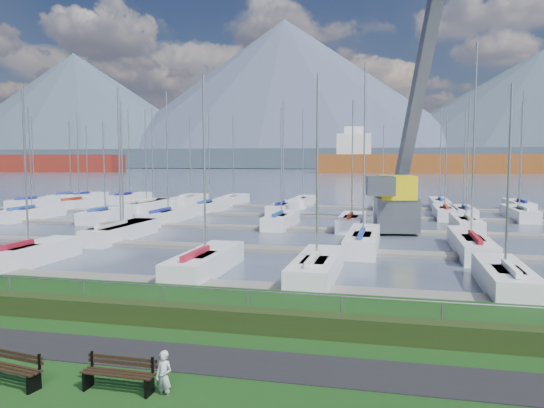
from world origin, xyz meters
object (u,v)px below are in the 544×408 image
(bench_right, at_px, (119,374))
(crane, at_px, (403,161))
(bench_left, at_px, (11,368))
(person, at_px, (164,370))

(bench_right, xyz_separation_m, crane, (6.86, 32.19, 4.91))
(bench_left, distance_m, person, 3.85)
(bench_left, relative_size, crane, 0.08)
(crane, bearing_deg, bench_right, -109.67)
(crane, bearing_deg, bench_left, -114.07)
(bench_right, bearing_deg, crane, 79.03)
(bench_left, xyz_separation_m, bench_right, (2.72, 0.30, 0.00))
(bench_left, xyz_separation_m, crane, (9.58, 32.49, 4.91))
(bench_left, distance_m, bench_right, 2.73)
(person, bearing_deg, bench_right, -161.88)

